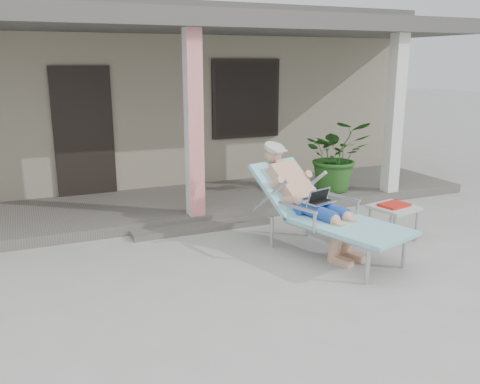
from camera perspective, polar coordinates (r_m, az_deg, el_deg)
name	(u,v)px	position (r m, az deg, el deg)	size (l,w,h in m)	color
ground	(258,280)	(5.64, 2.04, -9.86)	(60.00, 60.00, 0.00)	#9E9E99
house	(131,92)	(11.37, -12.17, 10.88)	(10.40, 5.40, 3.30)	gray
porch_deck	(179,204)	(8.27, -6.82, -1.39)	(10.00, 2.00, 0.15)	#605B56
porch_overhang	(175,28)	(7.91, -7.32, 17.76)	(10.00, 2.30, 2.85)	silver
porch_step	(203,227)	(7.23, -4.21, -3.98)	(2.00, 0.30, 0.07)	#605B56
lounger	(316,185)	(6.30, 8.57, 0.83)	(1.38, 2.21, 1.39)	#B7B7BC
side_table	(394,209)	(7.08, 16.87, -1.86)	(0.63, 0.63, 0.48)	#B7B6B2
potted_palm	(337,155)	(8.82, 10.81, 4.07)	(1.11, 0.96, 1.23)	#26591E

